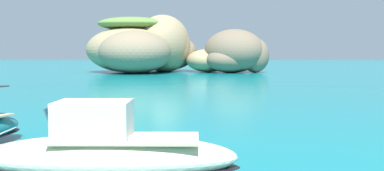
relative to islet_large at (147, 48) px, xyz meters
The scene contains 3 objects.
islet_large is the anchor object (origin of this frame).
islet_small 14.40m from the islet_large, ahead, with size 15.64×13.96×7.31m.
motorboat_cream 67.40m from the islet_large, 82.95° to the right, with size 7.34×2.43×2.15m.
Camera 1 is at (-0.03, -2.29, 3.47)m, focal length 43.09 mm.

